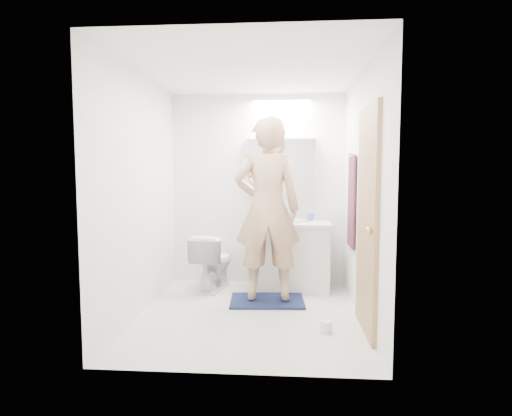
# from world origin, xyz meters

# --- Properties ---
(floor) EXTENTS (2.50, 2.50, 0.00)m
(floor) POSITION_xyz_m (0.00, 0.00, 0.00)
(floor) COLOR silver
(floor) RESTS_ON ground
(ceiling) EXTENTS (2.50, 2.50, 0.00)m
(ceiling) POSITION_xyz_m (0.00, 0.00, 2.40)
(ceiling) COLOR white
(ceiling) RESTS_ON floor
(wall_back) EXTENTS (2.50, 0.00, 2.50)m
(wall_back) POSITION_xyz_m (0.00, 1.25, 1.20)
(wall_back) COLOR white
(wall_back) RESTS_ON floor
(wall_front) EXTENTS (2.50, 0.00, 2.50)m
(wall_front) POSITION_xyz_m (0.00, -1.25, 1.20)
(wall_front) COLOR white
(wall_front) RESTS_ON floor
(wall_left) EXTENTS (0.00, 2.50, 2.50)m
(wall_left) POSITION_xyz_m (-1.10, 0.00, 1.20)
(wall_left) COLOR white
(wall_left) RESTS_ON floor
(wall_right) EXTENTS (0.00, 2.50, 2.50)m
(wall_right) POSITION_xyz_m (1.10, 0.00, 1.20)
(wall_right) COLOR white
(wall_right) RESTS_ON floor
(vanity_cabinet) EXTENTS (0.90, 0.55, 0.78)m
(vanity_cabinet) POSITION_xyz_m (0.42, 0.96, 0.39)
(vanity_cabinet) COLOR silver
(vanity_cabinet) RESTS_ON floor
(countertop) EXTENTS (0.95, 0.58, 0.04)m
(countertop) POSITION_xyz_m (0.42, 0.96, 0.80)
(countertop) COLOR silver
(countertop) RESTS_ON vanity_cabinet
(sink_basin) EXTENTS (0.36, 0.36, 0.03)m
(sink_basin) POSITION_xyz_m (0.42, 0.99, 0.84)
(sink_basin) COLOR silver
(sink_basin) RESTS_ON countertop
(faucet) EXTENTS (0.02, 0.02, 0.16)m
(faucet) POSITION_xyz_m (0.42, 1.19, 0.90)
(faucet) COLOR silver
(faucet) RESTS_ON countertop
(medicine_cabinet) EXTENTS (0.88, 0.14, 0.70)m
(medicine_cabinet) POSITION_xyz_m (0.30, 1.18, 1.50)
(medicine_cabinet) COLOR white
(medicine_cabinet) RESTS_ON wall_back
(mirror_panel) EXTENTS (0.84, 0.01, 0.66)m
(mirror_panel) POSITION_xyz_m (0.30, 1.10, 1.50)
(mirror_panel) COLOR silver
(mirror_panel) RESTS_ON medicine_cabinet
(toilet) EXTENTS (0.51, 0.74, 0.69)m
(toilet) POSITION_xyz_m (-0.52, 0.85, 0.34)
(toilet) COLOR white
(toilet) RESTS_ON floor
(bath_rug) EXTENTS (0.83, 0.60, 0.02)m
(bath_rug) POSITION_xyz_m (0.16, 0.40, 0.01)
(bath_rug) COLOR #152244
(bath_rug) RESTS_ON floor
(person) EXTENTS (0.74, 0.51, 1.96)m
(person) POSITION_xyz_m (0.16, 0.40, 1.03)
(person) COLOR tan
(person) RESTS_ON bath_rug
(door) EXTENTS (0.04, 0.80, 2.00)m
(door) POSITION_xyz_m (1.08, -0.35, 1.00)
(door) COLOR tan
(door) RESTS_ON wall_right
(door_knob) EXTENTS (0.06, 0.06, 0.06)m
(door_knob) POSITION_xyz_m (1.04, -0.65, 0.95)
(door_knob) COLOR gold
(door_knob) RESTS_ON door
(towel) EXTENTS (0.02, 0.42, 1.00)m
(towel) POSITION_xyz_m (1.08, 0.55, 1.10)
(towel) COLOR #112337
(towel) RESTS_ON wall_right
(towel_hook) EXTENTS (0.07, 0.02, 0.02)m
(towel_hook) POSITION_xyz_m (1.07, 0.55, 1.62)
(towel_hook) COLOR silver
(towel_hook) RESTS_ON wall_right
(soap_bottle_a) EXTENTS (0.11, 0.11, 0.22)m
(soap_bottle_a) POSITION_xyz_m (0.14, 1.11, 0.93)
(soap_bottle_a) COLOR beige
(soap_bottle_a) RESTS_ON countertop
(soap_bottle_b) EXTENTS (0.09, 0.10, 0.15)m
(soap_bottle_b) POSITION_xyz_m (0.19, 1.15, 0.90)
(soap_bottle_b) COLOR teal
(soap_bottle_b) RESTS_ON countertop
(toothbrush_cup) EXTENTS (0.09, 0.09, 0.09)m
(toothbrush_cup) POSITION_xyz_m (0.67, 1.12, 0.86)
(toothbrush_cup) COLOR #3E67BA
(toothbrush_cup) RESTS_ON countertop
(toilet_paper_roll) EXTENTS (0.11, 0.11, 0.10)m
(toilet_paper_roll) POSITION_xyz_m (0.72, -0.42, 0.05)
(toilet_paper_roll) COLOR silver
(toilet_paper_roll) RESTS_ON floor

